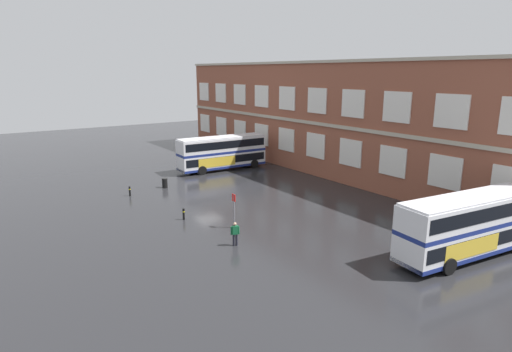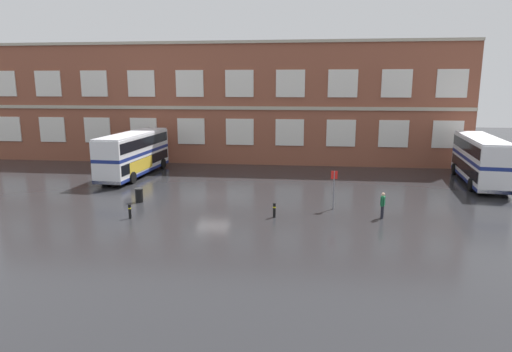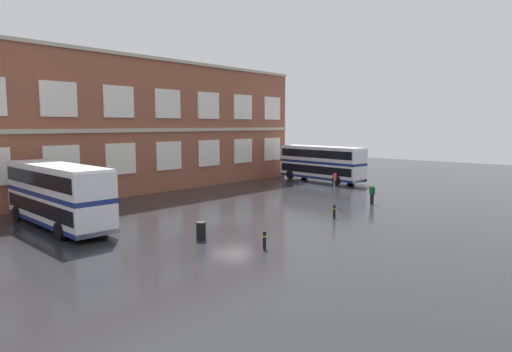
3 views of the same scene
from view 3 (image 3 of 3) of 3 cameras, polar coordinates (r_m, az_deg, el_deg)
name	(u,v)px [view 3 (image 3 of 3)]	position (r m, az deg, el deg)	size (l,w,h in m)	color
ground_plane	(212,216)	(32.40, -5.66, -5.14)	(120.00, 120.00, 0.00)	#232326
brick_terminal_building	(69,128)	(43.57, -22.97, 5.78)	(53.38, 8.19, 12.97)	brown
double_decker_near	(57,194)	(31.12, -24.24, -2.16)	(3.27, 11.11, 4.07)	silver
double_decker_middle	(321,163)	(52.34, 8.42, 1.70)	(3.93, 11.23, 4.07)	silver
waiting_passenger	(372,193)	(38.06, 14.75, -2.13)	(0.36, 0.63, 1.70)	black
bus_stand_flag	(334,186)	(36.21, 10.08, -1.33)	(0.44, 0.10, 2.70)	slate
station_litter_bin	(201,231)	(25.84, -7.10, -7.01)	(0.60, 0.60, 1.03)	black
safety_bollard_west	(334,211)	(31.85, 10.07, -4.51)	(0.19, 0.19, 0.95)	black
safety_bollard_east	(264,240)	(23.76, 1.10, -8.24)	(0.19, 0.19, 0.95)	black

